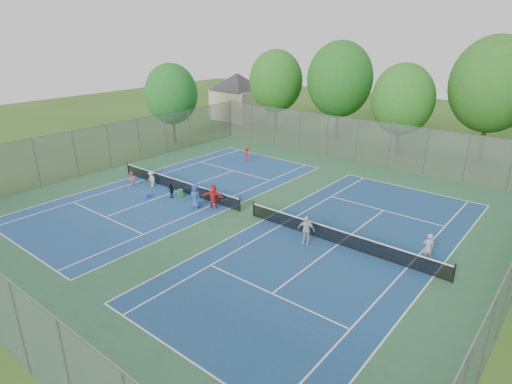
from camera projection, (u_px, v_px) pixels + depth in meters
ground at (247, 214)px, 29.10m from camera, size 120.00×120.00×0.00m
court_pad at (247, 214)px, 29.10m from camera, size 32.00×32.00×0.01m
court_left at (178, 191)px, 33.22m from camera, size 10.97×23.77×0.01m
court_right at (338, 244)px, 24.98m from camera, size 10.97×23.77×0.01m
net_left at (178, 185)px, 33.06m from camera, size 12.87×0.10×0.91m
net_right at (339, 238)px, 24.82m from camera, size 12.87×0.10×0.91m
fence_north at (357, 140)px, 39.97m from camera, size 32.00×0.10×4.00m
fence_west at (109, 147)px, 37.81m from camera, size 0.10×32.00×4.00m
house at (237, 88)px, 57.93m from camera, size 11.03×11.03×7.30m
tree_nw at (276, 81)px, 51.17m from camera, size 6.40×6.40×9.58m
tree_nl at (340, 79)px, 46.95m from camera, size 7.20×7.20×10.69m
tree_nc at (403, 99)px, 41.20m from camera, size 6.00×6.00×8.85m
tree_nr at (493, 85)px, 38.66m from camera, size 7.60×7.60×11.42m
tree_side_w at (171, 94)px, 45.65m from camera, size 5.60×5.60×8.47m
ball_crate at (147, 196)px, 31.81m from camera, size 0.43×0.43×0.32m
ball_hopper at (180, 193)px, 31.82m from camera, size 0.41×0.41×0.62m
student_a at (151, 179)px, 34.04m from camera, size 0.48×0.34×1.22m
student_b at (132, 179)px, 33.99m from camera, size 0.66×0.56×1.19m
student_c at (151, 179)px, 33.92m from camera, size 0.85×0.53×1.26m
student_d at (171, 191)px, 31.66m from camera, size 0.69×0.38×1.11m
student_e at (195, 196)px, 29.80m from camera, size 0.89×0.61×1.74m
student_f at (213, 196)px, 29.75m from camera, size 1.69×1.11×1.74m
child_far_baseline at (247, 154)px, 40.58m from camera, size 0.99×0.77×1.34m
instructor at (428, 248)px, 22.87m from camera, size 0.73×0.69×1.68m
teen_court_b at (306, 230)px, 24.84m from camera, size 1.10×0.72×1.73m
tennis_ball_0 at (121, 186)px, 34.14m from camera, size 0.07×0.07×0.07m
tennis_ball_1 at (77, 204)px, 30.64m from camera, size 0.07×0.07×0.07m
tennis_ball_2 at (134, 202)px, 31.07m from camera, size 0.07×0.07×0.07m
tennis_ball_3 at (149, 217)px, 28.57m from camera, size 0.07×0.07×0.07m
tennis_ball_4 at (145, 221)px, 27.96m from camera, size 0.07×0.07×0.07m
tennis_ball_5 at (114, 210)px, 29.59m from camera, size 0.07×0.07×0.07m
tennis_ball_6 at (125, 226)px, 27.31m from camera, size 0.07×0.07×0.07m
tennis_ball_7 at (161, 205)px, 30.50m from camera, size 0.07×0.07×0.07m
tennis_ball_8 at (135, 192)px, 32.94m from camera, size 0.07×0.07×0.07m
tennis_ball_9 at (196, 207)px, 30.16m from camera, size 0.07×0.07×0.07m
tennis_ball_10 at (143, 192)px, 32.90m from camera, size 0.07×0.07×0.07m
tennis_ball_11 at (145, 234)px, 26.13m from camera, size 0.07×0.07×0.07m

